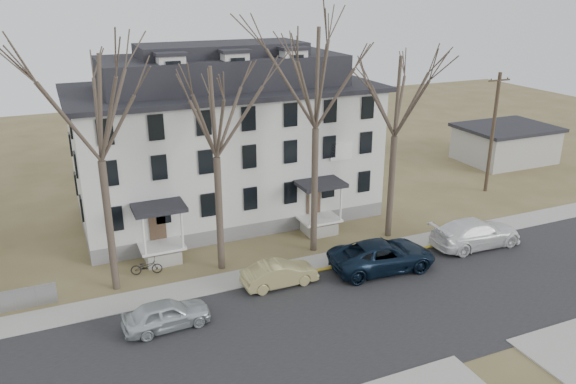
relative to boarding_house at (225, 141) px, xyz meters
name	(u,v)px	position (x,y,z in m)	size (l,w,h in m)	color
ground	(385,337)	(2.00, -17.95, -5.38)	(120.00, 120.00, 0.00)	brown
main_road	(363,316)	(2.00, -15.95, -5.38)	(120.00, 10.00, 0.04)	#27272A
far_sidewalk	(312,265)	(2.00, -9.95, -5.38)	(120.00, 2.00, 0.08)	#A09F97
yellow_curb	(391,256)	(7.00, -10.85, -5.38)	(14.00, 0.25, 0.06)	gold
boarding_house	(225,141)	(0.00, 0.00, 0.00)	(20.80, 12.36, 12.05)	slate
distant_building	(505,143)	(28.00, 2.05, -3.70)	(8.50, 6.50, 3.35)	#A09F97
tree_far_left	(94,101)	(-9.00, -8.15, 4.96)	(8.40, 8.40, 13.72)	#473B31
tree_mid_left	(214,106)	(-3.00, -8.15, 4.22)	(7.80, 7.80, 12.74)	#473B31
tree_center	(316,71)	(3.00, -8.15, 5.71)	(9.00, 9.00, 14.70)	#473B31
tree_mid_right	(397,91)	(8.50, -8.15, 4.22)	(7.80, 7.80, 12.74)	#473B31
utility_pole_far	(493,132)	(20.50, -3.95, -0.47)	(2.00, 0.28, 9.50)	#3D3023
car_silver	(167,315)	(-7.25, -13.07, -4.66)	(1.69, 4.20, 1.43)	silver
car_tan	(280,274)	(-0.68, -11.44, -4.69)	(1.46, 4.20, 1.38)	tan
car_navy	(382,256)	(5.52, -12.08, -4.51)	(2.87, 6.22, 1.73)	black
car_white	(476,233)	(12.64, -11.76, -4.50)	(2.46, 6.05, 1.76)	white
bicycle_left	(146,267)	(-7.18, -7.25, -4.91)	(0.62, 1.77, 0.93)	black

